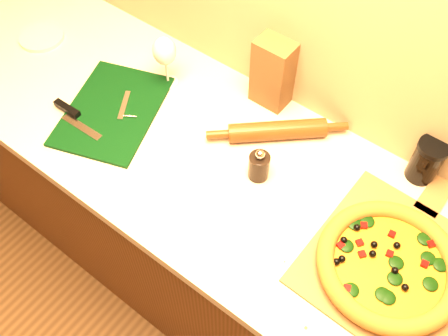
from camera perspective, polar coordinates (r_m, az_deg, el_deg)
cabinet at (r=1.81m, az=3.48°, el=-10.28°), size 2.80×0.65×0.86m
countertop at (r=1.42m, az=4.38°, el=-2.52°), size 2.84×0.68×0.04m
pizza_peel at (r=1.35m, az=18.73°, el=-9.82°), size 0.39×0.58×0.01m
pizza at (r=1.31m, az=18.33°, el=-10.49°), size 0.36×0.36×0.05m
cutting_board at (r=1.60m, az=-12.79°, el=6.41°), size 0.38×0.44×0.03m
pepper_grinder at (r=1.38m, az=4.02°, el=0.27°), size 0.06×0.06×0.11m
rolling_pin at (r=1.49m, az=6.11°, el=4.28°), size 0.33×0.30×0.06m
wine_glass at (r=1.57m, az=-6.82°, el=13.01°), size 0.07×0.07×0.18m
paper_bag at (r=1.53m, az=5.71°, el=10.86°), size 0.12×0.09×0.23m
dark_jar at (r=1.47m, az=22.14°, el=0.79°), size 0.08×0.08×0.14m
side_plate at (r=1.92m, az=-20.12°, el=13.89°), size 0.19×0.19×0.01m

